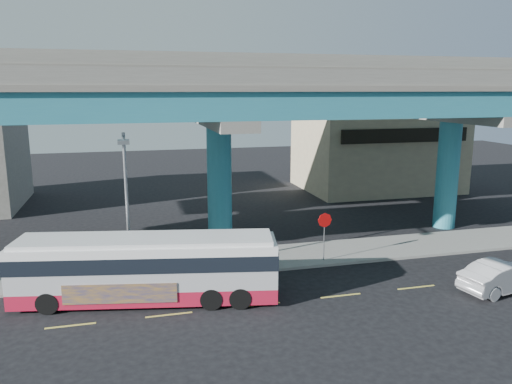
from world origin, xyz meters
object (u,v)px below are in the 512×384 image
object	(u,v)px
sedan	(503,276)
stop_sign	(325,226)
transit_bus	(147,266)
street_lamp	(126,187)

from	to	relation	value
sedan	stop_sign	world-z (taller)	stop_sign
transit_bus	sedan	xyz separation A→B (m)	(16.53, -3.17, -0.91)
transit_bus	stop_sign	size ratio (longest dim) A/B	4.44
sedan	transit_bus	bearing A→B (deg)	69.09
transit_bus	stop_sign	world-z (taller)	transit_bus
street_lamp	stop_sign	world-z (taller)	street_lamp
street_lamp	stop_sign	size ratio (longest dim) A/B	2.71
street_lamp	sedan	bearing A→B (deg)	-16.71
transit_bus	stop_sign	bearing A→B (deg)	26.83
sedan	street_lamp	distance (m)	18.50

